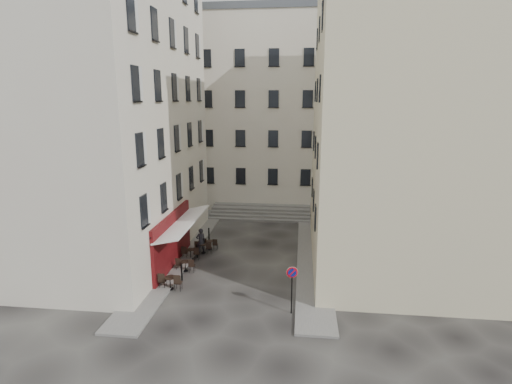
# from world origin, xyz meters

# --- Properties ---
(ground) EXTENTS (90.00, 90.00, 0.00)m
(ground) POSITION_xyz_m (0.00, 0.00, 0.00)
(ground) COLOR black
(ground) RESTS_ON ground
(sidewalk_left) EXTENTS (2.00, 22.00, 0.12)m
(sidewalk_left) POSITION_xyz_m (-4.50, 4.00, 0.06)
(sidewalk_left) COLOR slate
(sidewalk_left) RESTS_ON ground
(sidewalk_right) EXTENTS (2.00, 18.00, 0.12)m
(sidewalk_right) POSITION_xyz_m (4.50, 3.00, 0.06)
(sidewalk_right) COLOR slate
(sidewalk_right) RESTS_ON ground
(building_left) EXTENTS (12.20, 16.20, 20.60)m
(building_left) POSITION_xyz_m (-10.50, 3.00, 10.31)
(building_left) COLOR beige
(building_left) RESTS_ON ground
(building_right) EXTENTS (12.20, 14.20, 18.60)m
(building_right) POSITION_xyz_m (10.50, 3.50, 9.31)
(building_right) COLOR beige
(building_right) RESTS_ON ground
(building_back) EXTENTS (18.20, 10.20, 18.60)m
(building_back) POSITION_xyz_m (-1.00, 19.00, 9.31)
(building_back) COLOR beige
(building_back) RESTS_ON ground
(cafe_storefront) EXTENTS (1.74, 7.30, 3.50)m
(cafe_storefront) POSITION_xyz_m (-4.32, 1.00, 1.88)
(cafe_storefront) COLOR #4B0A0D
(cafe_storefront) RESTS_ON ground
(stone_steps) EXTENTS (9.00, 3.15, 0.80)m
(stone_steps) POSITION_xyz_m (0.00, 12.57, 0.40)
(stone_steps) COLOR #64615E
(stone_steps) RESTS_ON ground
(bollard_near) EXTENTS (0.12, 0.12, 0.98)m
(bollard_near) POSITION_xyz_m (-3.25, -1.00, 0.53)
(bollard_near) COLOR black
(bollard_near) RESTS_ON ground
(bollard_mid) EXTENTS (0.12, 0.12, 0.98)m
(bollard_mid) POSITION_xyz_m (-3.25, 2.50, 0.53)
(bollard_mid) COLOR black
(bollard_mid) RESTS_ON ground
(bollard_far) EXTENTS (0.12, 0.12, 0.98)m
(bollard_far) POSITION_xyz_m (-3.25, 6.00, 0.53)
(bollard_far) COLOR black
(bollard_far) RESTS_ON ground
(no_parking_sign) EXTENTS (0.56, 0.16, 2.48)m
(no_parking_sign) POSITION_xyz_m (3.30, -4.00, 1.76)
(no_parking_sign) COLOR black
(no_parking_sign) RESTS_ON ground
(bistro_table_a) EXTENTS (1.34, 0.63, 0.94)m
(bistro_table_a) POSITION_xyz_m (-3.54, -2.22, 0.48)
(bistro_table_a) COLOR black
(bistro_table_a) RESTS_ON ground
(bistro_table_b) EXTENTS (1.20, 0.56, 0.85)m
(bistro_table_b) POSITION_xyz_m (-3.39, 0.25, 0.43)
(bistro_table_b) COLOR black
(bistro_table_b) RESTS_ON ground
(bistro_table_c) EXTENTS (1.23, 0.57, 0.86)m
(bistro_table_c) POSITION_xyz_m (-3.60, 2.21, 0.44)
(bistro_table_c) COLOR black
(bistro_table_c) RESTS_ON ground
(bistro_table_d) EXTENTS (1.21, 0.57, 0.85)m
(bistro_table_d) POSITION_xyz_m (-3.01, 3.32, 0.44)
(bistro_table_d) COLOR black
(bistro_table_d) RESTS_ON ground
(bistro_table_e) EXTENTS (1.14, 0.53, 0.80)m
(bistro_table_e) POSITION_xyz_m (-2.72, 4.10, 0.41)
(bistro_table_e) COLOR black
(bistro_table_e) RESTS_ON ground
(pedestrian) EXTENTS (0.79, 0.72, 1.81)m
(pedestrian) POSITION_xyz_m (-3.18, 3.30, 0.91)
(pedestrian) COLOR #232228
(pedestrian) RESTS_ON ground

